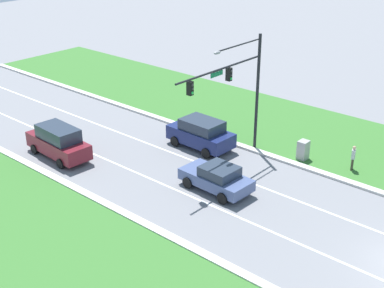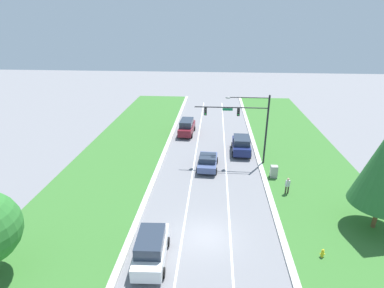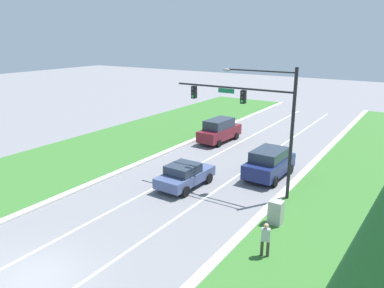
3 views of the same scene
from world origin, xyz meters
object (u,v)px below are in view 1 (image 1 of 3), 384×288
at_px(utility_cabinet, 303,150).
at_px(slate_blue_sedan, 217,178).
at_px(pedestrian, 353,157).
at_px(navy_suv, 201,133).
at_px(traffic_signal_mast, 237,82).
at_px(burgundy_suv, 58,142).

bearing_deg(utility_cabinet, slate_blue_sedan, 166.01).
height_order(utility_cabinet, pedestrian, pedestrian).
bearing_deg(navy_suv, pedestrian, -67.75).
height_order(navy_suv, pedestrian, navy_suv).
height_order(slate_blue_sedan, pedestrian, pedestrian).
bearing_deg(pedestrian, traffic_signal_mast, -81.19).
relative_size(burgundy_suv, utility_cabinet, 3.80).
height_order(slate_blue_sedan, burgundy_suv, burgundy_suv).
xyz_separation_m(traffic_signal_mast, navy_suv, (-0.04, 2.87, -4.22)).
bearing_deg(traffic_signal_mast, pedestrian, -61.80).
xyz_separation_m(navy_suv, utility_cabinet, (2.87, -6.28, -0.38)).
bearing_deg(navy_suv, utility_cabinet, -63.91).
bearing_deg(burgundy_suv, pedestrian, -51.94).
bearing_deg(slate_blue_sedan, traffic_signal_mast, 25.13).
bearing_deg(pedestrian, burgundy_suv, -74.43).
bearing_deg(slate_blue_sedan, burgundy_suv, 109.30).
xyz_separation_m(slate_blue_sedan, pedestrian, (7.54, -4.83, 0.13)).
bearing_deg(navy_suv, traffic_signal_mast, -87.57).
relative_size(slate_blue_sedan, utility_cabinet, 3.25).
distance_m(slate_blue_sedan, utility_cabinet, 7.06).
bearing_deg(pedestrian, utility_cabinet, -97.04).
bearing_deg(slate_blue_sedan, navy_suv, 51.07).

